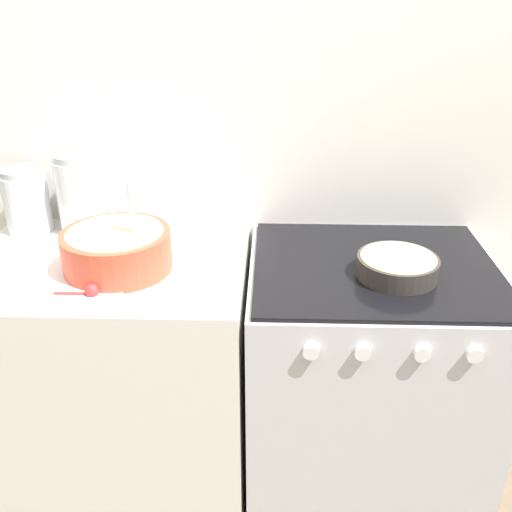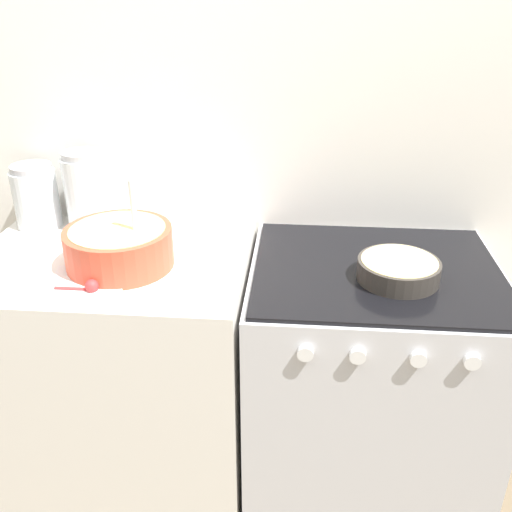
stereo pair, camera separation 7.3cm
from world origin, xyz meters
name	(u,v)px [view 2 (the right image)]	position (x,y,z in m)	size (l,w,h in m)	color
wall_back	(255,139)	(0.00, 0.63, 1.20)	(4.60, 0.05, 2.40)	white
countertop_cabinet	(126,384)	(-0.40, 0.30, 0.46)	(0.80, 0.60, 0.93)	silver
stove	(363,397)	(0.37, 0.30, 0.46)	(0.71, 0.62, 0.93)	silver
mixing_bowl	(119,245)	(-0.35, 0.26, 0.99)	(0.30, 0.30, 0.25)	#D84C33
baking_pan	(398,269)	(0.42, 0.24, 0.96)	(0.22, 0.22, 0.06)	#38332D
storage_jar_left	(37,200)	(-0.70, 0.51, 1.01)	(0.14, 0.14, 0.21)	silver
storage_jar_middle	(87,196)	(-0.53, 0.51, 1.03)	(0.14, 0.14, 0.25)	silver
recipe_page	(88,283)	(-0.41, 0.14, 0.93)	(0.23, 0.24, 0.01)	white
measuring_spoon	(87,287)	(-0.39, 0.10, 0.94)	(0.12, 0.04, 0.04)	red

